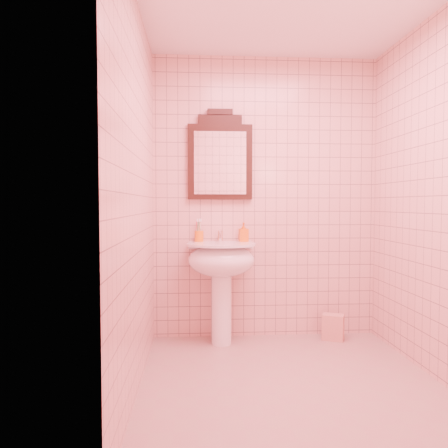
{
  "coord_description": "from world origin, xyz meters",
  "views": [
    {
      "loc": [
        -0.64,
        -2.79,
        1.19
      ],
      "look_at": [
        -0.41,
        0.55,
        1.04
      ],
      "focal_mm": 35.0,
      "sensor_mm": 36.0,
      "label": 1
    }
  ],
  "objects": [
    {
      "name": "pedestal_sink",
      "position": [
        -0.41,
        0.87,
        0.66
      ],
      "size": [
        0.58,
        0.58,
        0.86
      ],
      "color": "white",
      "rests_on": "floor"
    },
    {
      "name": "back_wall",
      "position": [
        0.0,
        1.1,
        1.25
      ],
      "size": [
        2.0,
        0.02,
        2.5
      ],
      "primitive_type": "cube",
      "color": "beige",
      "rests_on": "floor"
    },
    {
      "name": "floor",
      "position": [
        0.0,
        0.0,
        0.0
      ],
      "size": [
        2.2,
        2.2,
        0.0
      ],
      "primitive_type": "plane",
      "color": "tan",
      "rests_on": "ground"
    },
    {
      "name": "soap_dispenser",
      "position": [
        -0.21,
        1.02,
        0.95
      ],
      "size": [
        0.08,
        0.09,
        0.17
      ],
      "primitive_type": "imported",
      "rotation": [
        0.0,
        0.0,
        0.11
      ],
      "color": "orange",
      "rests_on": "pedestal_sink"
    },
    {
      "name": "towel",
      "position": [
        0.58,
        0.93,
        0.11
      ],
      "size": [
        0.22,
        0.19,
        0.22
      ],
      "primitive_type": "cube",
      "rotation": [
        0.0,
        0.0,
        -0.43
      ],
      "color": "tan",
      "rests_on": "floor"
    },
    {
      "name": "mirror",
      "position": [
        -0.41,
        1.07,
        1.6
      ],
      "size": [
        0.57,
        0.06,
        0.79
      ],
      "color": "black",
      "rests_on": "back_wall"
    },
    {
      "name": "toothbrush_cup",
      "position": [
        -0.6,
        1.04,
        0.91
      ],
      "size": [
        0.08,
        0.08,
        0.18
      ],
      "rotation": [
        0.0,
        0.0,
        -0.4
      ],
      "color": "orange",
      "rests_on": "pedestal_sink"
    },
    {
      "name": "faucet",
      "position": [
        -0.41,
        1.01,
        0.92
      ],
      "size": [
        0.04,
        0.16,
        0.11
      ],
      "color": "white",
      "rests_on": "pedestal_sink"
    }
  ]
}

